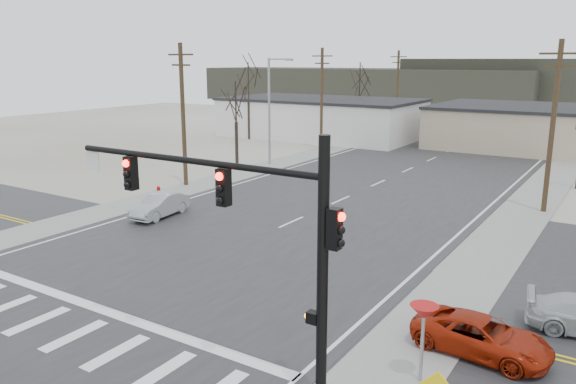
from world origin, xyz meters
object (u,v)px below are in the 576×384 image
traffic_signal_mast (258,227)px  fire_hydrant (159,192)px  sedan_crossing (160,205)px  car_far_a (514,144)px  car_parked_red (481,336)px  car_far_b (459,116)px

traffic_signal_mast → fire_hydrant: bearing=141.9°
traffic_signal_mast → sedan_crossing: traffic_signal_mast is taller
fire_hydrant → sedan_crossing: sedan_crossing is taller
car_far_a → traffic_signal_mast: bearing=116.0°
fire_hydrant → car_parked_red: bearing=-21.6°
traffic_signal_mast → car_far_b: (-14.85, 71.20, -3.88)m
fire_hydrant → car_parked_red: car_parked_red is taller
sedan_crossing → car_far_a: size_ratio=0.76×
fire_hydrant → car_parked_red: (22.74, -9.00, 0.16)m
traffic_signal_mast → car_far_b: bearing=101.8°
car_far_b → traffic_signal_mast: bearing=-90.1°
traffic_signal_mast → fire_hydrant: 23.39m
car_far_b → car_parked_red: (19.49, -66.00, -0.18)m
traffic_signal_mast → fire_hydrant: traffic_signal_mast is taller
car_far_b → car_parked_red: size_ratio=1.05×
fire_hydrant → car_far_a: car_far_a is taller
car_far_b → car_parked_red: car_far_b is taller
car_parked_red → sedan_crossing: bearing=78.4°
car_far_a → car_far_b: car_far_a is taller
traffic_signal_mast → car_parked_red: (4.64, 5.20, -4.06)m
fire_hydrant → car_far_a: bearing=64.2°
sedan_crossing → car_parked_red: size_ratio=0.96×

